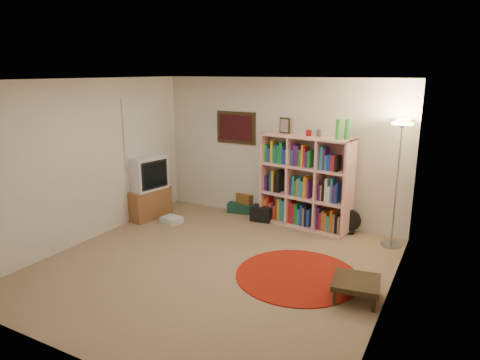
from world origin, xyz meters
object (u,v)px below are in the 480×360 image
(bookshelf, at_px, (305,183))
(floor_lamp, at_px, (401,142))
(floor_fan, at_px, (350,222))
(tv_stand, at_px, (146,188))
(suitcase, at_px, (244,207))
(side_table, at_px, (356,283))

(bookshelf, relative_size, floor_lamp, 0.97)
(floor_fan, distance_m, tv_stand, 3.62)
(floor_fan, xyz_separation_m, suitcase, (-2.05, 0.20, -0.11))
(floor_fan, relative_size, suitcase, 0.65)
(side_table, bearing_deg, bookshelf, 124.14)
(floor_fan, height_order, suitcase, floor_fan)
(tv_stand, relative_size, side_table, 1.86)
(floor_fan, height_order, tv_stand, tv_stand)
(bookshelf, bearing_deg, side_table, -47.55)
(floor_fan, bearing_deg, side_table, -92.10)
(bookshelf, distance_m, tv_stand, 2.85)
(bookshelf, height_order, suitcase, bookshelf)
(floor_lamp, relative_size, tv_stand, 1.72)
(bookshelf, relative_size, suitcase, 2.98)
(tv_stand, bearing_deg, bookshelf, 30.40)
(suitcase, bearing_deg, tv_stand, -153.53)
(floor_lamp, height_order, side_table, floor_lamp)
(floor_fan, height_order, side_table, floor_fan)
(suitcase, bearing_deg, floor_fan, -16.44)
(floor_lamp, distance_m, suitcase, 3.17)
(floor_lamp, xyz_separation_m, tv_stand, (-4.19, -0.71, -1.07))
(bookshelf, height_order, floor_fan, bookshelf)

